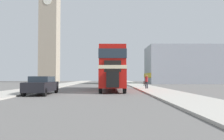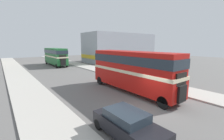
{
  "view_description": "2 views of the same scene",
  "coord_description": "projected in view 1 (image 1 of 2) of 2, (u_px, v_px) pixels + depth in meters",
  "views": [
    {
      "loc": [
        1.84,
        -20.07,
        1.46
      ],
      "look_at": [
        2.07,
        3.82,
        2.22
      ],
      "focal_mm": 35.0,
      "sensor_mm": 36.0,
      "label": 1
    },
    {
      "loc": [
        -8.94,
        -7.3,
        5.0
      ],
      "look_at": [
        2.07,
        7.25,
        1.89
      ],
      "focal_mm": 24.0,
      "sensor_mm": 36.0,
      "label": 2
    }
  ],
  "objects": [
    {
      "name": "ground_plane",
      "position": [
        90.0,
        93.0,
        20.0
      ],
      "size": [
        120.0,
        120.0,
        0.0
      ],
      "primitive_type": "plane",
      "color": "slate"
    },
    {
      "name": "sidewalk_right",
      "position": [
        163.0,
        92.0,
        20.06
      ],
      "size": [
        3.5,
        120.0,
        0.12
      ],
      "color": "#B7B2A8",
      "rests_on": "ground_plane"
    },
    {
      "name": "sidewalk_left",
      "position": [
        16.0,
        92.0,
        19.93
      ],
      "size": [
        3.5,
        120.0,
        0.12
      ],
      "color": "#B7B2A8",
      "rests_on": "ground_plane"
    },
    {
      "name": "double_decker_bus",
      "position": [
        112.0,
        67.0,
        23.89
      ],
      "size": [
        2.43,
        11.13,
        4.31
      ],
      "color": "#B2140F",
      "rests_on": "ground_plane"
    },
    {
      "name": "bus_distant",
      "position": [
        110.0,
        73.0,
        49.59
      ],
      "size": [
        2.5,
        10.49,
        4.13
      ],
      "color": "#1E602D",
      "rests_on": "ground_plane"
    },
    {
      "name": "car_parked_near",
      "position": [
        42.0,
        85.0,
        18.05
      ],
      "size": [
        1.78,
        4.37,
        1.51
      ],
      "color": "black",
      "rests_on": "ground_plane"
    },
    {
      "name": "pedestrian_walking",
      "position": [
        147.0,
        81.0,
        25.58
      ],
      "size": [
        0.32,
        0.32,
        1.58
      ],
      "color": "#282833",
      "rests_on": "sidewalk_right"
    },
    {
      "name": "bicycle_on_pavement",
      "position": [
        145.0,
        84.0,
        32.43
      ],
      "size": [
        0.05,
        1.76,
        0.78
      ],
      "color": "black",
      "rests_on": "sidewalk_right"
    },
    {
      "name": "church_tower",
      "position": [
        50.0,
        19.0,
        62.9
      ],
      "size": [
        5.24,
        5.24,
        35.7
      ],
      "color": "tan",
      "rests_on": "ground_plane"
    },
    {
      "name": "shop_building_block",
      "position": [
        196.0,
        65.0,
        48.67
      ],
      "size": [
        22.07,
        8.97,
        8.24
      ],
      "color": "#999EA8",
      "rests_on": "ground_plane"
    }
  ]
}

